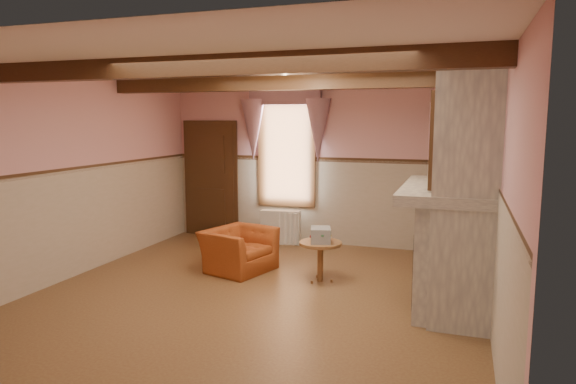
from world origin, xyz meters
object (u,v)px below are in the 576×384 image
(side_table, at_px, (320,262))
(mantel_clock, at_px, (451,171))
(radiator, at_px, (281,227))
(bowl, at_px, (449,182))
(oil_lamp, at_px, (451,169))
(armchair, at_px, (239,250))

(side_table, bearing_deg, mantel_clock, 18.47)
(side_table, relative_size, radiator, 0.83)
(bowl, bearing_deg, oil_lamp, 90.00)
(radiator, height_order, oil_lamp, oil_lamp)
(radiator, xyz_separation_m, mantel_clock, (2.87, -1.30, 1.22))
(armchair, xyz_separation_m, mantel_clock, (2.90, 0.44, 1.21))
(side_table, height_order, bowl, bowl)
(radiator, bearing_deg, armchair, -98.51)
(armchair, bearing_deg, side_table, -78.36)
(armchair, bearing_deg, mantel_clock, -64.91)
(side_table, distance_m, oil_lamp, 2.12)
(side_table, distance_m, mantel_clock, 2.13)
(radiator, bearing_deg, oil_lamp, -34.13)
(oil_lamp, bearing_deg, armchair, -174.20)
(mantel_clock, bearing_deg, bowl, -90.00)
(armchair, bearing_deg, radiator, 15.42)
(radiator, distance_m, bowl, 3.75)
(mantel_clock, relative_size, oil_lamp, 0.86)
(radiator, bearing_deg, bowl, -43.99)
(oil_lamp, bearing_deg, mantel_clock, 90.00)
(armchair, relative_size, mantel_clock, 3.94)
(bowl, bearing_deg, armchair, 172.35)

